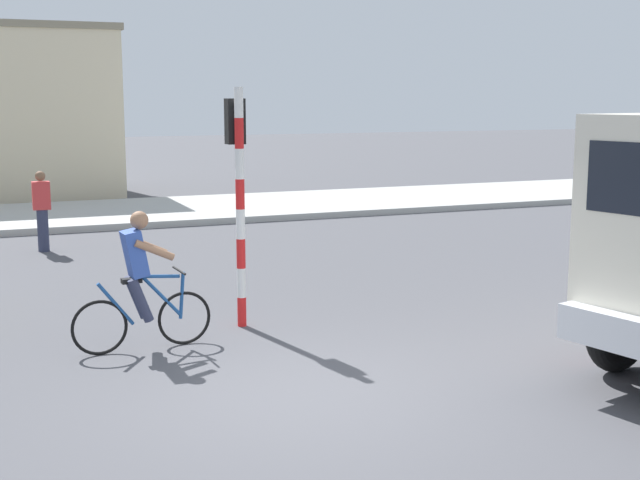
# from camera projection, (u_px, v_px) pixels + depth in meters

# --- Properties ---
(ground_plane) EXTENTS (120.00, 120.00, 0.00)m
(ground_plane) POSITION_uv_depth(u_px,v_px,m) (313.00, 398.00, 8.83)
(ground_plane) COLOR #4C4C51
(sidewalk_far) EXTENTS (80.00, 5.00, 0.16)m
(sidewalk_far) POSITION_uv_depth(u_px,v_px,m) (104.00, 214.00, 22.19)
(sidewalk_far) COLOR #ADADA8
(sidewalk_far) RESTS_ON ground
(cyclist) EXTENTS (1.73, 0.50, 1.72)m
(cyclist) POSITION_uv_depth(u_px,v_px,m) (140.00, 281.00, 10.38)
(cyclist) COLOR black
(cyclist) RESTS_ON ground
(traffic_light_pole) EXTENTS (0.24, 0.43, 3.20)m
(traffic_light_pole) POSITION_uv_depth(u_px,v_px,m) (238.00, 173.00, 11.35)
(traffic_light_pole) COLOR red
(traffic_light_pole) RESTS_ON ground
(pedestrian_near_kerb) EXTENTS (0.34, 0.22, 1.62)m
(pedestrian_near_kerb) POSITION_uv_depth(u_px,v_px,m) (42.00, 210.00, 17.09)
(pedestrian_near_kerb) COLOR #2D334C
(pedestrian_near_kerb) RESTS_ON ground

